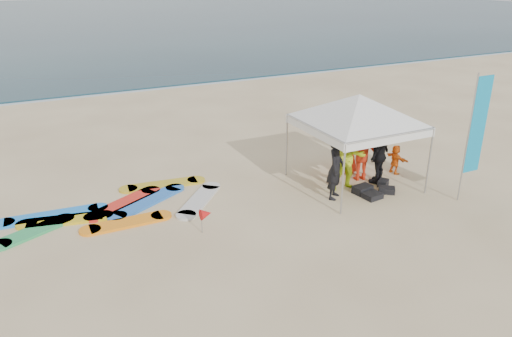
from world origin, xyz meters
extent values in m
plane|color=beige|center=(0.00, 0.00, 0.00)|extent=(120.00, 120.00, 0.00)
cube|color=#0C2633|center=(0.00, 60.00, 0.04)|extent=(160.00, 84.00, 0.08)
cube|color=silver|center=(0.00, 18.20, 0.00)|extent=(160.00, 1.20, 0.01)
imported|color=black|center=(2.33, 2.30, 0.91)|extent=(0.78, 0.77, 1.81)
imported|color=#B9D21D|center=(3.01, 2.59, 0.98)|extent=(1.09, 0.93, 1.96)
imported|color=red|center=(3.81, 3.08, 0.91)|extent=(1.29, 0.90, 1.82)
imported|color=black|center=(4.14, 2.62, 0.88)|extent=(1.11, 0.84, 1.76)
imported|color=red|center=(3.74, 3.65, 0.83)|extent=(0.91, 0.70, 1.66)
imported|color=orange|center=(5.09, 2.96, 0.47)|extent=(0.35, 0.89, 0.94)
cylinder|color=#A5A5A8|center=(1.91, 4.34, 0.99)|extent=(0.05, 0.05, 1.98)
cylinder|color=#A5A5A8|center=(4.88, 4.34, 0.99)|extent=(0.05, 0.05, 1.98)
cylinder|color=#A5A5A8|center=(1.91, 1.37, 0.99)|extent=(0.05, 0.05, 1.98)
cylinder|color=#A5A5A8|center=(4.88, 1.37, 0.99)|extent=(0.05, 0.05, 1.98)
cube|color=white|center=(3.40, 1.37, 1.86)|extent=(3.07, 0.02, 0.24)
cube|color=white|center=(3.40, 4.34, 1.86)|extent=(3.07, 0.02, 0.24)
cube|color=white|center=(1.91, 2.85, 1.86)|extent=(0.02, 3.07, 0.24)
cube|color=white|center=(4.88, 2.85, 1.86)|extent=(0.02, 3.07, 0.24)
pyramid|color=white|center=(3.40, 2.85, 2.77)|extent=(4.20, 4.20, 0.79)
cylinder|color=#A5A5A8|center=(5.38, 0.60, 1.81)|extent=(0.04, 0.04, 3.61)
cube|color=#0B83B5|center=(5.68, 0.60, 2.17)|extent=(0.57, 0.03, 2.68)
cylinder|color=#A5A5A8|center=(-1.77, 2.04, 0.30)|extent=(0.02, 0.02, 0.60)
cone|color=red|center=(-1.65, 2.04, 0.50)|extent=(0.28, 0.28, 0.28)
cube|color=black|center=(3.26, 2.19, 0.11)|extent=(0.61, 0.44, 0.22)
cube|color=black|center=(3.89, 1.87, 0.09)|extent=(0.55, 0.52, 0.18)
cube|color=black|center=(3.28, 1.76, 0.08)|extent=(0.54, 0.46, 0.16)
cube|color=black|center=(4.11, 2.30, 0.10)|extent=(0.44, 0.42, 0.20)
cube|color=red|center=(-3.16, 4.49, 0.04)|extent=(2.05, 1.45, 0.07)
cube|color=silver|center=(-1.21, 3.76, 0.04)|extent=(1.69, 1.81, 0.07)
cube|color=gold|center=(-4.74, 4.17, 0.04)|extent=(1.95, 0.90, 0.07)
cube|color=#2BA058|center=(-5.52, 3.88, 0.04)|extent=(1.74, 1.20, 0.07)
cube|color=blue|center=(-2.54, 4.31, 0.04)|extent=(2.18, 1.53, 0.07)
cube|color=#1C83F4|center=(-5.02, 4.58, 0.04)|extent=(2.36, 0.71, 0.07)
cube|color=gold|center=(-1.82, 5.25, 0.04)|extent=(2.09, 0.78, 0.07)
cube|color=orange|center=(-3.35, 3.31, 0.04)|extent=(1.82, 0.55, 0.07)
camera|label=1|loc=(-5.37, -8.30, 6.14)|focal=35.00mm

